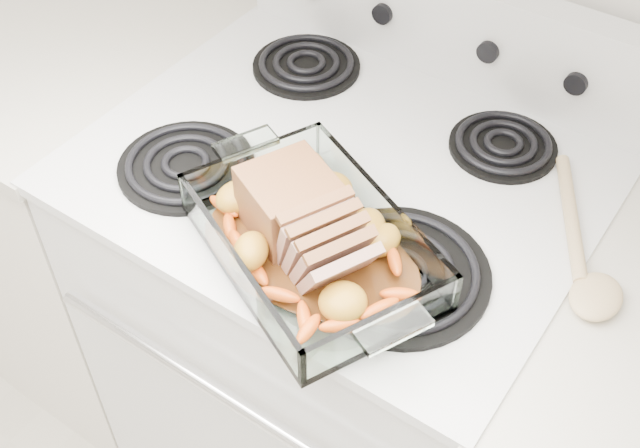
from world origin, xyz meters
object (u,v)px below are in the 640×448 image
Objects in this scene: pork_roast at (293,221)px; electric_range at (341,331)px; counter_left at (101,202)px; baking_dish at (312,248)px.

electric_range is at bearing 108.72° from pork_roast.
baking_dish is at bearing -15.43° from counter_left.
counter_left is 0.92m from baking_dish.
electric_range is at bearing 0.10° from counter_left.
pork_roast reaches higher than counter_left.
counter_left is (-0.67, -0.00, -0.02)m from electric_range.
pork_roast is at bearing -155.05° from baking_dish.
baking_dish is (0.74, -0.21, 0.50)m from counter_left.
pork_roast is (-0.03, -0.00, 0.03)m from baking_dish.
counter_left is 0.91m from pork_roast.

